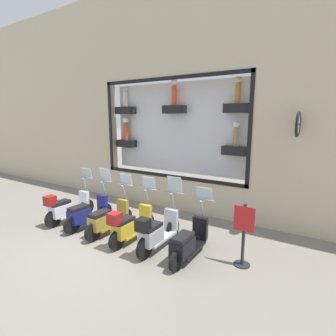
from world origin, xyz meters
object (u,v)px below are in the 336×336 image
scooter_white_5 (67,207)px  shop_sign_post (243,234)px  scooter_yellow_2 (129,225)px  scooter_olive_3 (108,219)px  scooter_navy_4 (87,213)px  scooter_black_0 (188,242)px  scooter_silver_1 (156,232)px

scooter_white_5 → shop_sign_post: scooter_white_5 is taller
scooter_yellow_2 → shop_sign_post: (0.46, -2.84, 0.28)m
scooter_olive_3 → scooter_white_5: bearing=92.0°
scooter_navy_4 → scooter_white_5: bearing=94.2°
scooter_black_0 → scooter_white_5: 4.25m
scooter_black_0 → scooter_silver_1: bearing=93.0°
scooter_olive_3 → scooter_silver_1: bearing=-91.7°
scooter_yellow_2 → scooter_olive_3: (0.06, 0.85, -0.04)m
scooter_olive_3 → scooter_navy_4: bearing=89.8°
scooter_yellow_2 → shop_sign_post: size_ratio=1.27×
scooter_silver_1 → scooter_white_5: bearing=90.1°
scooter_white_5 → scooter_olive_3: bearing=-88.0°
scooter_black_0 → scooter_white_5: size_ratio=0.99×
scooter_yellow_2 → scooter_navy_4: bearing=87.8°
scooter_silver_1 → scooter_yellow_2: size_ratio=1.01×
scooter_olive_3 → scooter_black_0: bearing=-90.2°
scooter_white_5 → shop_sign_post: bearing=-85.2°
scooter_yellow_2 → scooter_navy_4: 1.70m
scooter_olive_3 → scooter_white_5: 1.70m
scooter_black_0 → scooter_white_5: scooter_white_5 is taller
scooter_yellow_2 → shop_sign_post: scooter_yellow_2 is taller
scooter_black_0 → scooter_yellow_2: scooter_yellow_2 is taller
scooter_olive_3 → scooter_navy_4: scooter_navy_4 is taller
scooter_olive_3 → shop_sign_post: bearing=-83.9°
scooter_silver_1 → scooter_navy_4: (0.05, 2.55, -0.05)m
scooter_navy_4 → shop_sign_post: (0.39, -4.54, 0.31)m
scooter_silver_1 → shop_sign_post: scooter_silver_1 is taller
scooter_silver_1 → scooter_white_5: (-0.01, 3.40, -0.01)m
shop_sign_post → scooter_silver_1: bearing=102.7°
scooter_silver_1 → scooter_white_5: scooter_silver_1 is taller
scooter_yellow_2 → scooter_navy_4: (0.07, 1.70, -0.03)m
scooter_black_0 → shop_sign_post: size_ratio=1.26×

